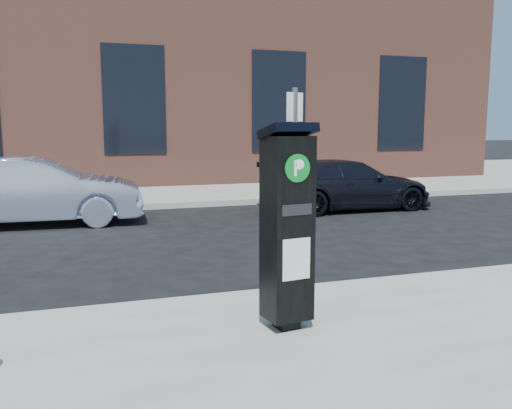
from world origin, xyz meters
name	(u,v)px	position (x,y,z in m)	size (l,w,h in m)	color
ground	(239,304)	(0.00, 0.00, 0.00)	(120.00, 120.00, 0.00)	black
sidewalk_far	(131,183)	(0.00, 14.00, 0.07)	(60.00, 12.00, 0.15)	gray
curb_near	(239,299)	(0.00, -0.02, 0.07)	(60.00, 0.12, 0.16)	#9E9B93
curb_far	(153,206)	(0.00, 8.02, 0.07)	(60.00, 0.12, 0.16)	#9E9B93
building	(121,77)	(0.00, 17.00, 4.15)	(28.00, 10.05, 8.25)	brown
parking_kiosk	(287,225)	(0.13, -1.26, 1.21)	(0.52, 0.48, 2.06)	black
sign_pole	(294,207)	(0.30, -1.02, 1.34)	(0.20, 0.19, 2.40)	#59554E
car_silver	(36,191)	(-2.73, 6.52, 0.75)	(1.59, 4.55, 1.50)	#9EABC9
car_dark	(347,185)	(4.82, 6.40, 0.65)	(1.83, 4.49, 1.30)	black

